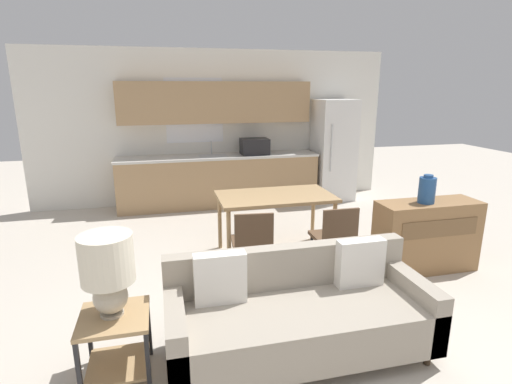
{
  "coord_description": "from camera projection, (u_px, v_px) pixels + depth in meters",
  "views": [
    {
      "loc": [
        -1.01,
        -2.59,
        2.06
      ],
      "look_at": [
        -0.01,
        1.5,
        0.95
      ],
      "focal_mm": 28.0,
      "sensor_mm": 36.0,
      "label": 1
    }
  ],
  "objects": [
    {
      "name": "ground_plane",
      "position": [
        301.0,
        353.0,
        3.19
      ],
      "size": [
        20.0,
        20.0,
        0.0
      ],
      "primitive_type": "plane",
      "color": "beige"
    },
    {
      "name": "dining_chair_near_right",
      "position": [
        335.0,
        236.0,
        4.35
      ],
      "size": [
        0.42,
        0.42,
        0.83
      ],
      "rotation": [
        0.0,
        0.0,
        3.13
      ],
      "color": "brown",
      "rests_on": "ground_plane"
    },
    {
      "name": "vase",
      "position": [
        427.0,
        190.0,
        4.4
      ],
      "size": [
        0.18,
        0.18,
        0.32
      ],
      "color": "#234C84",
      "rests_on": "credenza"
    },
    {
      "name": "kitchen_counter",
      "position": [
        219.0,
        158.0,
        7.04
      ],
      "size": [
        3.51,
        0.65,
        2.15
      ],
      "color": "tan",
      "rests_on": "ground_plane"
    },
    {
      "name": "credenza",
      "position": [
        426.0,
        236.0,
        4.57
      ],
      "size": [
        1.17,
        0.42,
        0.81
      ],
      "color": "olive",
      "rests_on": "ground_plane"
    },
    {
      "name": "dining_chair_near_left",
      "position": [
        252.0,
        241.0,
        4.2
      ],
      "size": [
        0.46,
        0.46,
        0.83
      ],
      "rotation": [
        0.0,
        0.0,
        3.04
      ],
      "color": "brown",
      "rests_on": "ground_plane"
    },
    {
      "name": "side_table",
      "position": [
        116.0,
        336.0,
        2.84
      ],
      "size": [
        0.48,
        0.48,
        0.51
      ],
      "color": "tan",
      "rests_on": "ground_plane"
    },
    {
      "name": "wall_back",
      "position": [
        215.0,
        127.0,
        7.19
      ],
      "size": [
        6.4,
        0.07,
        2.7
      ],
      "color": "silver",
      "rests_on": "ground_plane"
    },
    {
      "name": "refrigerator",
      "position": [
        333.0,
        150.0,
        7.42
      ],
      "size": [
        0.68,
        0.72,
        1.84
      ],
      "color": "white",
      "rests_on": "ground_plane"
    },
    {
      "name": "couch",
      "position": [
        297.0,
        313.0,
        3.15
      ],
      "size": [
        2.04,
        0.8,
        0.85
      ],
      "color": "#3D2D1E",
      "rests_on": "ground_plane"
    },
    {
      "name": "dining_table",
      "position": [
        275.0,
        201.0,
        4.93
      ],
      "size": [
        1.41,
        0.81,
        0.77
      ],
      "color": "tan",
      "rests_on": "ground_plane"
    },
    {
      "name": "table_lamp",
      "position": [
        108.0,
        268.0,
        2.72
      ],
      "size": [
        0.36,
        0.36,
        0.59
      ],
      "color": "#B2A893",
      "rests_on": "side_table"
    }
  ]
}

